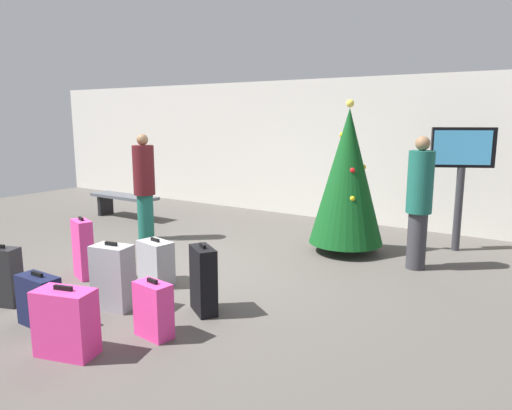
# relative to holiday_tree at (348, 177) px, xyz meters

# --- Properties ---
(ground_plane) EXTENTS (16.00, 16.00, 0.00)m
(ground_plane) POSITION_rel_holiday_tree_xyz_m (-1.44, -2.06, -1.18)
(ground_plane) COLOR #514C47
(back_wall) EXTENTS (16.00, 0.20, 2.82)m
(back_wall) POSITION_rel_holiday_tree_xyz_m (-1.44, 2.19, 0.23)
(back_wall) COLOR beige
(back_wall) RESTS_ON ground_plane
(holiday_tree) EXTENTS (1.13, 1.13, 2.33)m
(holiday_tree) POSITION_rel_holiday_tree_xyz_m (0.00, 0.00, 0.00)
(holiday_tree) COLOR #4C3319
(holiday_tree) RESTS_ON ground_plane
(flight_info_kiosk) EXTENTS (0.88, 0.49, 1.92)m
(flight_info_kiosk) POSITION_rel_holiday_tree_xyz_m (1.42, 1.04, 0.17)
(flight_info_kiosk) COLOR #333338
(flight_info_kiosk) RESTS_ON ground_plane
(waiting_bench) EXTENTS (1.60, 0.44, 0.48)m
(waiting_bench) POSITION_rel_holiday_tree_xyz_m (-4.84, -0.13, -0.82)
(waiting_bench) COLOR #4C5159
(waiting_bench) RESTS_ON ground_plane
(traveller_0) EXTENTS (0.37, 0.37, 1.82)m
(traveller_0) POSITION_rel_holiday_tree_xyz_m (1.14, -0.24, -0.22)
(traveller_0) COLOR #333338
(traveller_0) RESTS_ON ground_plane
(traveller_1) EXTENTS (0.49, 0.49, 1.79)m
(traveller_1) POSITION_rel_holiday_tree_xyz_m (-3.18, -1.13, -0.23)
(traveller_1) COLOR #19594C
(traveller_1) RESTS_ON ground_plane
(suitcase_0) EXTENTS (0.44, 0.38, 0.76)m
(suitcase_0) POSITION_rel_holiday_tree_xyz_m (-0.36, -3.02, -0.82)
(suitcase_0) COLOR black
(suitcase_0) RESTS_ON ground_plane
(suitcase_1) EXTENTS (0.40, 0.29, 0.81)m
(suitcase_1) POSITION_rel_holiday_tree_xyz_m (-2.38, -3.00, -0.79)
(suitcase_1) COLOR #E5388C
(suitcase_1) RESTS_ON ground_plane
(suitcase_2) EXTENTS (0.48, 0.35, 0.59)m
(suitcase_2) POSITION_rel_holiday_tree_xyz_m (-1.43, -2.65, -0.91)
(suitcase_2) COLOR #9EA0A5
(suitcase_2) RESTS_ON ground_plane
(suitcase_3) EXTENTS (0.47, 0.22, 0.56)m
(suitcase_3) POSITION_rel_holiday_tree_xyz_m (-1.53, -4.18, -0.92)
(suitcase_3) COLOR #141938
(suitcase_3) RESTS_ON ground_plane
(suitcase_4) EXTENTS (0.46, 0.33, 0.70)m
(suitcase_4) POSITION_rel_holiday_tree_xyz_m (-2.37, -4.08, -0.85)
(suitcase_4) COLOR #232326
(suitcase_4) RESTS_ON ground_plane
(suitcase_5) EXTENTS (0.57, 0.41, 0.64)m
(suitcase_5) POSITION_rel_holiday_tree_xyz_m (-0.77, -4.40, -0.88)
(suitcase_5) COLOR #E5388C
(suitcase_5) RESTS_ON ground_plane
(suitcase_6) EXTENTS (0.46, 0.34, 0.75)m
(suitcase_6) POSITION_rel_holiday_tree_xyz_m (-1.25, -3.47, -0.82)
(suitcase_6) COLOR #9EA0A5
(suitcase_6) RESTS_ON ground_plane
(suitcase_7) EXTENTS (0.39, 0.24, 0.58)m
(suitcase_7) POSITION_rel_holiday_tree_xyz_m (-0.39, -3.73, -0.91)
(suitcase_7) COLOR #E5388C
(suitcase_7) RESTS_ON ground_plane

